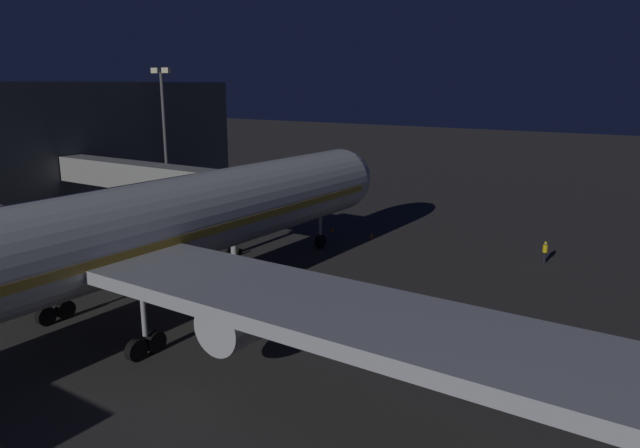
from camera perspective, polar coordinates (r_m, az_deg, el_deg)
name	(u,v)px	position (r m, az deg, el deg)	size (l,w,h in m)	color
ground_plane	(221,288)	(42.94, -9.71, -6.22)	(320.00, 320.00, 0.00)	#383533
airliner_at_gate	(92,243)	(35.08, -21.44, -1.74)	(56.12, 59.24, 20.44)	silver
jet_bridge	(164,180)	(55.81, -15.03, 4.22)	(25.51, 3.40, 7.30)	#9E9E99
apron_floodlight_mast	(164,127)	(71.55, -15.01, 9.20)	(2.90, 0.50, 16.21)	#59595E
ground_crew_by_tug	(545,251)	(51.20, 21.18, -2.50)	(0.40, 0.40, 1.86)	black
traffic_cone_nose_port	(371,235)	(55.91, 5.05, -1.11)	(0.36, 0.36, 0.55)	orange
traffic_cone_nose_starboard	(333,229)	(58.09, 1.26, -0.50)	(0.36, 0.36, 0.55)	orange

